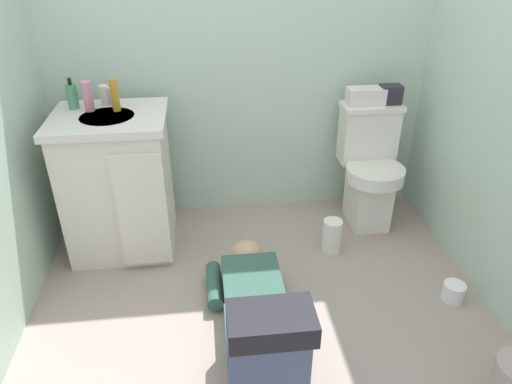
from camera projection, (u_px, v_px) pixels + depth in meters
ground_plane at (261, 309)px, 2.40m from camera, size 2.79×2.98×0.04m
wall_back at (239, 22)px, 2.69m from camera, size 2.45×0.08×2.40m
toilet at (369, 168)px, 2.93m from camera, size 0.36×0.46×0.75m
vanity_cabinet at (119, 183)px, 2.65m from camera, size 0.60×0.53×0.82m
faucet at (110, 97)px, 2.55m from camera, size 0.02×0.02×0.10m
person_plumber at (257, 312)px, 2.11m from camera, size 0.39×1.06×0.52m
tissue_box at (366, 96)px, 2.78m from camera, size 0.22×0.11×0.10m
toiletry_bag at (390, 94)px, 2.80m from camera, size 0.12×0.09×0.11m
soap_dispenser at (72, 96)px, 2.51m from camera, size 0.06×0.06×0.17m
bottle_pink at (88, 96)px, 2.47m from camera, size 0.05×0.05×0.16m
bottle_white at (105, 95)px, 2.56m from camera, size 0.05×0.05×0.11m
bottle_amber at (115, 95)px, 2.47m from camera, size 0.04×0.04×0.17m
paper_towel_roll at (332, 236)px, 2.75m from camera, size 0.11×0.11×0.20m
toilet_paper_roll at (453, 292)px, 2.41m from camera, size 0.11×0.11×0.10m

